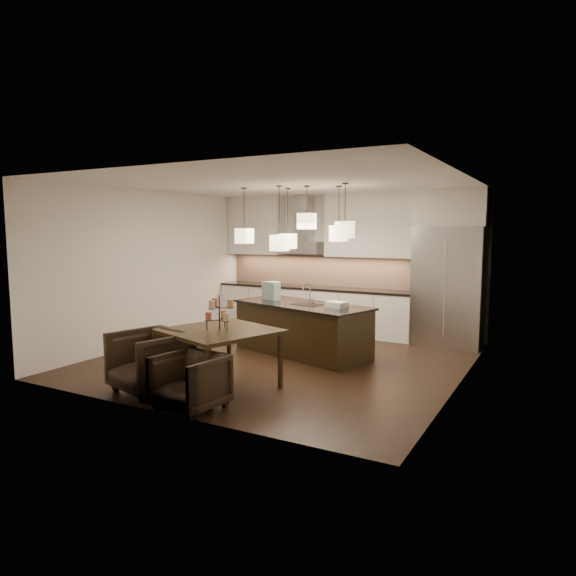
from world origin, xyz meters
The scene contains 37 objects.
floor centered at (0.00, 0.00, -0.01)m, with size 5.50×5.50×0.02m, color black.
ceiling centered at (0.00, 0.00, 2.81)m, with size 5.50×5.50×0.02m, color white.
wall_back centered at (0.00, 2.76, 1.40)m, with size 5.50×0.02×2.80m, color silver.
wall_front centered at (0.00, -2.76, 1.40)m, with size 5.50×0.02×2.80m, color silver.
wall_left centered at (-2.76, 0.00, 1.40)m, with size 0.02×5.50×2.80m, color silver.
wall_right centered at (2.76, 0.00, 1.40)m, with size 0.02×5.50×2.80m, color silver.
refrigerator centered at (2.10, 2.38, 1.07)m, with size 1.20×0.72×2.15m, color #B7B7BA.
fridge_panel centered at (2.10, 2.38, 2.47)m, with size 1.26×0.72×0.65m, color silver.
lower_cabinets centered at (-0.62, 2.43, 0.44)m, with size 4.21×0.62×0.88m, color silver.
countertop centered at (-0.62, 2.43, 0.90)m, with size 4.21×0.66×0.04m, color black.
backsplash centered at (-0.62, 2.73, 1.24)m, with size 4.21×0.02×0.63m, color tan.
upper_cab_left centered at (-2.10, 2.57, 2.17)m, with size 1.25×0.35×1.25m, color silver.
upper_cab_right centered at (0.55, 2.57, 2.17)m, with size 1.86×0.35×1.25m, color silver.
hood_canopy centered at (-0.93, 2.48, 1.72)m, with size 0.90×0.52×0.24m, color #B7B7BA.
hood_chimney centered at (-0.93, 2.59, 2.32)m, with size 0.30×0.28×0.96m, color #B7B7BA.
fruit_bowl centered at (-1.57, 2.38, 0.95)m, with size 0.26×0.26×0.06m, color silver.
island_body centered at (0.08, 0.54, 0.41)m, with size 2.33×0.93×0.82m, color black.
island_top centered at (0.08, 0.54, 0.84)m, with size 2.40×1.01×0.04m, color black.
faucet centered at (0.20, 0.60, 1.03)m, with size 0.09×0.22×0.35m, color silver, non-canonical shape.
tote_bag centered at (-0.63, 0.73, 1.01)m, with size 0.32×0.17×0.32m, color #194530.
food_container centered at (0.76, 0.43, 0.90)m, with size 0.32×0.22×0.09m, color silver.
dining_table centered at (-0.03, -1.62, 0.39)m, with size 1.30×1.30×0.78m, color black, non-canonical shape.
candelabra centered at (-0.03, -1.62, 1.01)m, with size 0.37×0.37×0.46m, color black, non-canonical shape.
candle_a centered at (0.10, -1.66, 0.96)m, with size 0.08×0.08×0.10m, color #DBB985.
candle_b centered at (-0.06, -1.48, 0.96)m, with size 0.08×0.08×0.10m, color #C88440.
candle_c centered at (-0.14, -1.71, 0.96)m, with size 0.08×0.08×0.10m, color #B14E41.
candle_d centered at (0.10, -1.56, 1.13)m, with size 0.08×0.08×0.10m, color #C88440.
candle_e centered at (-0.16, -1.56, 1.13)m, with size 0.08×0.08×0.10m, color #B14E41.
candle_f centered at (-0.06, -1.75, 1.13)m, with size 0.08×0.08×0.10m, color #DBB985.
armchair_left centered at (-0.71, -2.22, 0.40)m, with size 0.85×0.88×0.80m, color black.
armchair_right centered at (0.19, -2.51, 0.33)m, with size 0.71×0.73×0.66m, color black.
pendant_a centered at (-0.95, 0.36, 1.98)m, with size 0.24×0.24×0.26m, color #FFE0AE.
pendant_b centered at (-0.31, 0.75, 1.89)m, with size 0.24×0.24×0.26m, color #FFE0AE.
pendant_c centered at (0.18, 0.50, 2.23)m, with size 0.24×0.24×0.26m, color #FFE0AE.
pendant_d centered at (0.63, 0.77, 2.03)m, with size 0.24×0.24×0.26m, color #FFE0AE.
pendant_e centered at (0.92, 0.34, 2.09)m, with size 0.24×0.24×0.26m, color #FFE0AE.
pendant_f centered at (-0.20, 0.28, 1.87)m, with size 0.24×0.24×0.26m, color #FFE0AE.
Camera 1 is at (3.97, -7.03, 2.10)m, focal length 32.00 mm.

